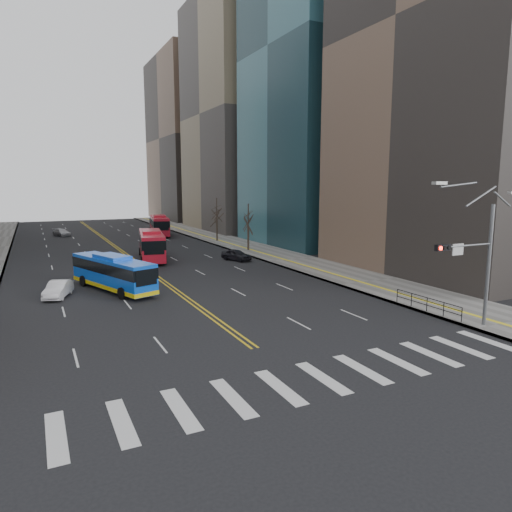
# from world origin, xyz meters

# --- Properties ---
(ground) EXTENTS (220.00, 220.00, 0.00)m
(ground) POSITION_xyz_m (0.00, 0.00, 0.00)
(ground) COLOR black
(sidewalk_right) EXTENTS (7.00, 130.00, 0.15)m
(sidewalk_right) POSITION_xyz_m (17.50, 45.00, 0.07)
(sidewalk_right) COLOR slate
(sidewalk_right) RESTS_ON ground
(crosswalk) EXTENTS (26.70, 4.00, 0.01)m
(crosswalk) POSITION_xyz_m (0.00, 0.00, 0.01)
(crosswalk) COLOR silver
(crosswalk) RESTS_ON ground
(centerline) EXTENTS (0.55, 100.00, 0.01)m
(centerline) POSITION_xyz_m (0.00, 55.00, 0.01)
(centerline) COLOR gold
(centerline) RESTS_ON ground
(office_towers) EXTENTS (83.00, 134.00, 58.00)m
(office_towers) POSITION_xyz_m (0.12, 68.51, 23.92)
(office_towers) COLOR gray
(office_towers) RESTS_ON ground
(signal_mast) EXTENTS (5.37, 0.37, 9.39)m
(signal_mast) POSITION_xyz_m (13.77, 2.00, 4.86)
(signal_mast) COLOR slate
(signal_mast) RESTS_ON ground
(pedestrian_railing) EXTENTS (0.06, 6.06, 1.02)m
(pedestrian_railing) POSITION_xyz_m (14.30, 6.00, 0.82)
(pedestrian_railing) COLOR black
(pedestrian_railing) RESTS_ON sidewalk_right
(street_trees) EXTENTS (35.20, 47.20, 7.60)m
(street_trees) POSITION_xyz_m (-7.18, 34.55, 4.87)
(street_trees) COLOR #2D221B
(street_trees) RESTS_ON ground
(blue_bus) EXTENTS (5.78, 10.90, 3.16)m
(blue_bus) POSITION_xyz_m (-4.89, 23.43, 1.66)
(blue_bus) COLOR blue
(blue_bus) RESTS_ON ground
(red_bus_near) EXTENTS (4.75, 11.90, 3.67)m
(red_bus_near) POSITION_xyz_m (2.16, 38.78, 2.04)
(red_bus_near) COLOR red
(red_bus_near) RESTS_ON ground
(red_bus_far) EXTENTS (4.67, 12.09, 3.73)m
(red_bus_far) POSITION_xyz_m (9.82, 65.15, 2.07)
(red_bus_far) COLOR red
(red_bus_far) RESTS_ON ground
(car_white) EXTENTS (2.72, 4.35, 1.35)m
(car_white) POSITION_xyz_m (-9.38, 22.87, 0.68)
(car_white) COLOR silver
(car_white) RESTS_ON ground
(car_dark_mid) EXTENTS (3.07, 4.41, 1.39)m
(car_dark_mid) POSITION_xyz_m (11.24, 33.32, 0.70)
(car_dark_mid) COLOR black
(car_dark_mid) RESTS_ON ground
(car_silver) EXTENTS (3.36, 4.88, 1.31)m
(car_silver) POSITION_xyz_m (-6.34, 71.78, 0.66)
(car_silver) COLOR #A2A1A7
(car_silver) RESTS_ON ground
(car_dark_far) EXTENTS (3.86, 5.37, 1.36)m
(car_dark_far) POSITION_xyz_m (10.72, 66.90, 0.68)
(car_dark_far) COLOR black
(car_dark_far) RESTS_ON ground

